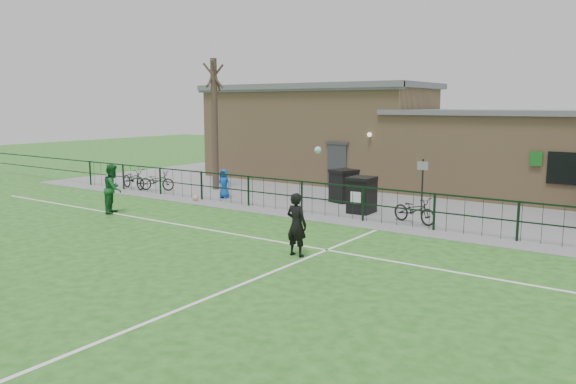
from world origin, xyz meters
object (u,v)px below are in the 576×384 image
Objects in this scene: outfield_player at (113,189)px; ball_ground at (195,198)px; bicycle_a at (134,179)px; spectator_child at (224,184)px; bicycle_c at (157,181)px; bicycle_e at (415,210)px; sign_post at (422,187)px; bare_tree at (215,125)px; wheelie_bin_left at (344,187)px; wheelie_bin_right at (362,196)px.

ball_ground is at bearing -44.05° from outfield_player.
outfield_player is at bearing -127.77° from bicycle_a.
spectator_child is 5.18× the size of ball_ground.
ball_ground is at bearing -130.38° from bicycle_c.
ball_ground is at bearing -125.70° from spectator_child.
spectator_child is (5.25, 0.44, 0.14)m from bicycle_a.
bicycle_a is 7.62× the size of ball_ground.
bicycle_c is at bearing 105.63° from bicycle_e.
sign_post is at bearing 16.45° from ball_ground.
bare_tree reaches higher than wheelie_bin_left.
bare_tree is at bearing -48.11° from bicycle_a.
outfield_player is at bearing -146.85° from sign_post.
ball_ground is (1.47, -2.85, -2.88)m from bare_tree.
bicycle_e is 0.94× the size of outfield_player.
bicycle_c is 12.57m from bicycle_e.
ball_ground is at bearing -90.11° from bicycle_a.
spectator_child reaches higher than ball_ground.
sign_post is at bearing -73.48° from bicycle_a.
outfield_player is (-7.48, -5.15, 0.26)m from wheelie_bin_right.
sign_post is 1.11× the size of bicycle_a.
bicycle_e is at bearing -80.31° from bicycle_a.
spectator_child is 1.39m from ball_ground.
bare_tree is 3.53m from spectator_child.
spectator_child reaches higher than bicycle_a.
ball_ground is (4.72, -0.73, -0.38)m from bicycle_a.
bare_tree is at bearing 128.96° from spectator_child.
bicycle_a is 1.01× the size of outfield_player.
wheelie_bin_right is 9.08m from outfield_player.
bicycle_a is at bearing 78.61° from bicycle_c.
bare_tree is 3.57× the size of bicycle_c.
bicycle_c is 1.37× the size of spectator_child.
bicycle_e is (10.60, -1.88, -2.54)m from bare_tree.
wheelie_bin_right is 6.31m from spectator_child.
sign_post is 9.14m from ball_ground.
bare_tree is at bearing 117.33° from ball_ground.
bare_tree is 4.84× the size of wheelie_bin_left.
wheelie_bin_right is 7.03m from ball_ground.
wheelie_bin_right is 10.29m from bicycle_c.
wheelie_bin_left reaches higher than ball_ground.
outfield_player is 3.69m from ball_ground.
sign_post is at bearing 25.42° from wheelie_bin_right.
outfield_player is at bearing -82.66° from bare_tree.
spectator_child is at bearing -76.53° from bicycle_a.
bare_tree is 3.33× the size of bicycle_a.
wheelie_bin_left is 6.10m from ball_ground.
wheelie_bin_right is (1.67, -1.63, -0.00)m from wheelie_bin_left.
bicycle_a is at bearing 171.18° from ball_ground.
sign_post is 11.20m from outfield_player.
wheelie_bin_left reaches higher than bicycle_c.
bicycle_c is (-1.97, -1.84, -2.54)m from bare_tree.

